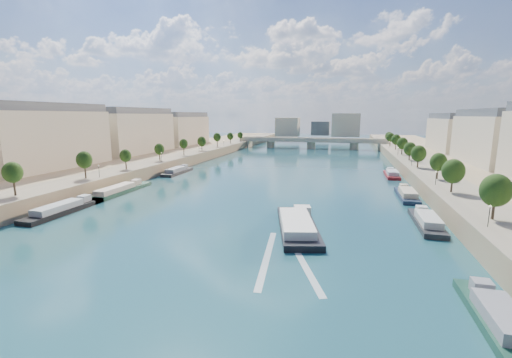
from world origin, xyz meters
The scene contains 16 objects.
ground centered at (0.00, 100.00, 0.00)m, with size 700.00×700.00×0.00m, color #0D2A3C.
quay_left centered at (-72.00, 100.00, 2.50)m, with size 44.00×520.00×5.00m, color #9E8460.
quay_right centered at (72.00, 100.00, 2.50)m, with size 44.00×520.00×5.00m, color #9E8460.
pave_left centered at (-57.00, 100.00, 5.05)m, with size 14.00×520.00×0.10m, color gray.
pave_right centered at (57.00, 100.00, 5.05)m, with size 14.00×520.00×0.10m, color gray.
trees_left centered at (-55.00, 102.00, 10.48)m, with size 4.80×268.80×8.26m.
trees_right centered at (55.00, 110.00, 10.48)m, with size 4.80×268.80×8.26m.
lamps_left centered at (-52.50, 90.00, 7.78)m, with size 0.36×200.36×4.28m.
lamps_right centered at (52.50, 105.00, 7.78)m, with size 0.36×200.36×4.28m.
buildings_left centered at (-85.00, 112.00, 16.45)m, with size 16.00×226.00×23.20m.
skyline centered at (3.19, 319.52, 14.66)m, with size 79.00×42.00×22.00m.
bridge centered at (0.00, 242.35, 5.08)m, with size 112.00×12.00×8.15m.
tour_barge centered at (16.49, 49.28, 1.05)m, with size 14.30×28.93×3.79m.
wake centered at (16.49, 32.68, 0.02)m, with size 13.64×25.96×0.04m.
moored_barges_left centered at (-45.50, 44.06, 0.84)m, with size 5.00×156.05×3.60m.
moored_barges_right centered at (45.50, 53.85, 0.84)m, with size 5.00×160.86×3.60m.
Camera 1 is at (26.38, -24.73, 25.58)m, focal length 24.00 mm.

